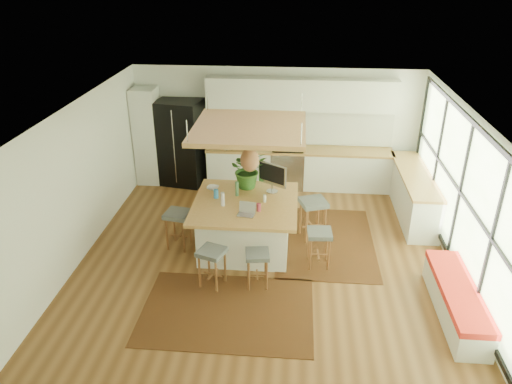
# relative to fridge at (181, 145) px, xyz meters

# --- Properties ---
(floor) EXTENTS (7.00, 7.00, 0.00)m
(floor) POSITION_rel_fridge_xyz_m (2.18, -3.19, -0.93)
(floor) COLOR brown
(floor) RESTS_ON ground
(ceiling) EXTENTS (7.00, 7.00, 0.00)m
(ceiling) POSITION_rel_fridge_xyz_m (2.18, -3.19, 1.78)
(ceiling) COLOR white
(ceiling) RESTS_ON ground
(wall_back) EXTENTS (6.50, 0.00, 6.50)m
(wall_back) POSITION_rel_fridge_xyz_m (2.18, 0.31, 0.42)
(wall_back) COLOR white
(wall_back) RESTS_ON ground
(wall_front) EXTENTS (6.50, 0.00, 6.50)m
(wall_front) POSITION_rel_fridge_xyz_m (2.18, -6.69, 0.42)
(wall_front) COLOR white
(wall_front) RESTS_ON ground
(wall_left) EXTENTS (0.00, 7.00, 7.00)m
(wall_left) POSITION_rel_fridge_xyz_m (-1.07, -3.19, 0.42)
(wall_left) COLOR white
(wall_left) RESTS_ON ground
(wall_right) EXTENTS (0.00, 7.00, 7.00)m
(wall_right) POSITION_rel_fridge_xyz_m (5.43, -3.19, 0.42)
(wall_right) COLOR white
(wall_right) RESTS_ON ground
(window_wall) EXTENTS (0.10, 6.20, 2.60)m
(window_wall) POSITION_rel_fridge_xyz_m (5.40, -3.19, 0.47)
(window_wall) COLOR black
(window_wall) RESTS_ON wall_right
(pantry) EXTENTS (0.55, 0.60, 2.25)m
(pantry) POSITION_rel_fridge_xyz_m (-0.77, -0.01, 0.20)
(pantry) COLOR white
(pantry) RESTS_ON floor
(back_counter_base) EXTENTS (4.20, 0.60, 0.88)m
(back_counter_base) POSITION_rel_fridge_xyz_m (2.73, -0.01, -0.49)
(back_counter_base) COLOR white
(back_counter_base) RESTS_ON floor
(back_counter_top) EXTENTS (4.24, 0.64, 0.05)m
(back_counter_top) POSITION_rel_fridge_xyz_m (2.73, -0.01, -0.03)
(back_counter_top) COLOR #AC793D
(back_counter_top) RESTS_ON back_counter_base
(backsplash) EXTENTS (4.20, 0.02, 0.80)m
(backsplash) POSITION_rel_fridge_xyz_m (2.73, 0.29, 0.43)
(backsplash) COLOR white
(backsplash) RESTS_ON wall_back
(upper_cabinets) EXTENTS (4.20, 0.34, 0.70)m
(upper_cabinets) POSITION_rel_fridge_xyz_m (2.73, 0.13, 1.22)
(upper_cabinets) COLOR white
(upper_cabinets) RESTS_ON wall_back
(range) EXTENTS (0.76, 0.62, 1.00)m
(range) POSITION_rel_fridge_xyz_m (2.48, -0.01, -0.43)
(range) COLOR #A5A5AA
(range) RESTS_ON floor
(right_counter_base) EXTENTS (0.60, 2.50, 0.88)m
(right_counter_base) POSITION_rel_fridge_xyz_m (5.11, -1.19, -0.49)
(right_counter_base) COLOR white
(right_counter_base) RESTS_ON floor
(right_counter_top) EXTENTS (0.64, 2.54, 0.05)m
(right_counter_top) POSITION_rel_fridge_xyz_m (5.11, -1.19, -0.03)
(right_counter_top) COLOR #AC793D
(right_counter_top) RESTS_ON right_counter_base
(window_bench) EXTENTS (0.52, 2.00, 0.50)m
(window_bench) POSITION_rel_fridge_xyz_m (5.13, -4.39, -0.68)
(window_bench) COLOR white
(window_bench) RESTS_ON floor
(ceiling_panel) EXTENTS (1.86, 1.86, 0.80)m
(ceiling_panel) POSITION_rel_fridge_xyz_m (1.88, -2.79, 1.12)
(ceiling_panel) COLOR #AC793D
(ceiling_panel) RESTS_ON ceiling
(rug_near) EXTENTS (2.60, 1.80, 0.01)m
(rug_near) POSITION_rel_fridge_xyz_m (1.71, -4.62, -0.92)
(rug_near) COLOR black
(rug_near) RESTS_ON floor
(rug_right) EXTENTS (1.80, 2.60, 0.01)m
(rug_right) POSITION_rel_fridge_xyz_m (3.28, -2.45, -0.92)
(rug_right) COLOR black
(rug_right) RESTS_ON floor
(fridge) EXTENTS (1.11, 0.93, 1.99)m
(fridge) POSITION_rel_fridge_xyz_m (0.00, 0.00, 0.00)
(fridge) COLOR black
(fridge) RESTS_ON floor
(island) EXTENTS (1.85, 1.85, 0.93)m
(island) POSITION_rel_fridge_xyz_m (1.79, -2.76, -0.46)
(island) COLOR #AC793D
(island) RESTS_ON floor
(stool_near_left) EXTENTS (0.51, 0.51, 0.67)m
(stool_near_left) POSITION_rel_fridge_xyz_m (1.38, -3.98, -0.57)
(stool_near_left) COLOR #4C5154
(stool_near_left) RESTS_ON floor
(stool_near_right) EXTENTS (0.42, 0.42, 0.63)m
(stool_near_right) POSITION_rel_fridge_xyz_m (2.11, -3.93, -0.57)
(stool_near_right) COLOR #4C5154
(stool_near_right) RESTS_ON floor
(stool_right_front) EXTENTS (0.43, 0.43, 0.69)m
(stool_right_front) POSITION_rel_fridge_xyz_m (3.11, -3.26, -0.57)
(stool_right_front) COLOR #4C5154
(stool_right_front) RESTS_ON floor
(stool_right_back) EXTENTS (0.60, 0.60, 0.79)m
(stool_right_back) POSITION_rel_fridge_xyz_m (3.02, -2.31, -0.57)
(stool_right_back) COLOR #4C5154
(stool_right_back) RESTS_ON floor
(stool_left_side) EXTENTS (0.49, 0.49, 0.72)m
(stool_left_side) POSITION_rel_fridge_xyz_m (0.57, -2.86, -0.57)
(stool_left_side) COLOR #4C5154
(stool_left_side) RESTS_ON floor
(laptop) EXTENTS (0.33, 0.35, 0.22)m
(laptop) POSITION_rel_fridge_xyz_m (1.86, -3.25, 0.12)
(laptop) COLOR #A5A5AA
(laptop) RESTS_ON island
(monitor) EXTENTS (0.63, 0.52, 0.57)m
(monitor) POSITION_rel_fridge_xyz_m (2.24, -2.30, 0.26)
(monitor) COLOR #A5A5AA
(monitor) RESTS_ON island
(microwave) EXTENTS (0.64, 0.48, 0.38)m
(microwave) POSITION_rel_fridge_xyz_m (1.26, -0.01, 0.19)
(microwave) COLOR #A5A5AA
(microwave) RESTS_ON back_counter_top
(island_plant) EXTENTS (0.87, 0.92, 0.58)m
(island_plant) POSITION_rel_fridge_xyz_m (1.78, -2.12, 0.29)
(island_plant) COLOR #1E4C19
(island_plant) RESTS_ON island
(island_bowl) EXTENTS (0.25, 0.25, 0.05)m
(island_bowl) POSITION_rel_fridge_xyz_m (1.13, -2.29, 0.03)
(island_bowl) COLOR silver
(island_bowl) RESTS_ON island
(island_bottle_0) EXTENTS (0.07, 0.07, 0.19)m
(island_bottle_0) POSITION_rel_fridge_xyz_m (1.24, -2.66, 0.10)
(island_bottle_0) COLOR #307BC1
(island_bottle_0) RESTS_ON island
(island_bottle_1) EXTENTS (0.07, 0.07, 0.19)m
(island_bottle_1) POSITION_rel_fridge_xyz_m (1.39, -2.91, 0.10)
(island_bottle_1) COLOR silver
(island_bottle_1) RESTS_ON island
(island_bottle_2) EXTENTS (0.07, 0.07, 0.19)m
(island_bottle_2) POSITION_rel_fridge_xyz_m (2.04, -3.06, 0.10)
(island_bottle_2) COLOR #A5374A
(island_bottle_2) RESTS_ON island
(island_bottle_3) EXTENTS (0.07, 0.07, 0.19)m
(island_bottle_3) POSITION_rel_fridge_xyz_m (2.14, -2.71, 0.10)
(island_bottle_3) COLOR silver
(island_bottle_3) RESTS_ON island
(island_bottle_4) EXTENTS (0.07, 0.07, 0.19)m
(island_bottle_4) POSITION_rel_fridge_xyz_m (1.59, -2.51, 0.10)
(island_bottle_4) COLOR #46754D
(island_bottle_4) RESTS_ON island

